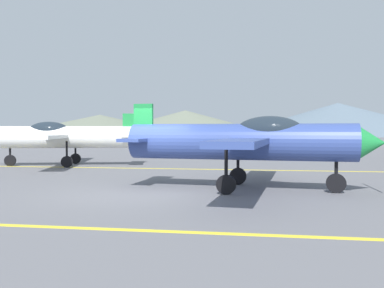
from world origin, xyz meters
The scene contains 9 objects.
ground_plane centered at (0.00, 0.00, 0.00)m, with size 400.00×400.00×0.00m, color slate.
apron_line_near centered at (0.00, -4.51, 0.01)m, with size 80.00×0.16×0.01m, color yellow.
apron_line_far centered at (0.00, 7.17, 0.01)m, with size 80.00×0.16×0.01m, color yellow.
airplane_near centered at (3.22, 0.93, 1.49)m, with size 7.70×8.84×2.64m.
airplane_mid centered at (-6.28, 7.96, 1.49)m, with size 7.73×8.77×2.64m.
car_sedan centered at (5.41, 15.68, 0.84)m, with size 4.53×2.56×1.62m.
hill_left centered at (-62.53, 156.57, 4.14)m, with size 75.04×75.04×8.28m, color slate.
hill_centerleft centered at (-17.79, 111.06, 3.84)m, with size 57.00×57.00×7.68m, color slate.
hill_centerright centered at (29.69, 131.26, 5.37)m, with size 73.91×73.91×10.73m, color slate.
Camera 1 is at (3.47, -11.66, 1.81)m, focal length 38.89 mm.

